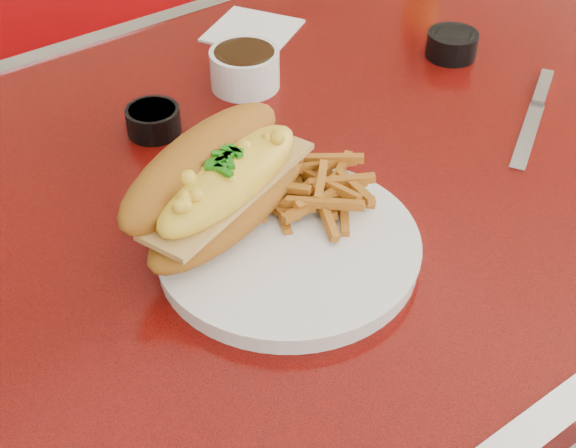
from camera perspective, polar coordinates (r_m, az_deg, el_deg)
diner_table at (r=1.06m, az=4.91°, el=-0.58°), size 1.23×0.83×0.77m
booth_bench_far at (r=1.81m, az=-12.61°, el=5.28°), size 1.20×0.51×0.90m
dinner_plate at (r=0.78m, az=0.00°, el=-1.67°), size 0.33×0.33×0.02m
mac_hoagie at (r=0.78m, az=-4.86°, el=2.98°), size 0.25×0.18×0.10m
fries_pile at (r=0.81m, az=1.60°, el=2.38°), size 0.14×0.13×0.03m
fork at (r=0.82m, az=0.24°, el=1.89°), size 0.09×0.14×0.00m
gravy_ramekin at (r=1.03m, az=-3.09°, el=11.05°), size 0.11×0.11×0.05m
sauce_cup_left at (r=0.96m, az=-9.56°, el=7.35°), size 0.07×0.07×0.03m
sauce_cup_right at (r=1.12m, az=11.60°, el=12.47°), size 0.08×0.08×0.03m
knife at (r=1.04m, az=17.23°, el=7.83°), size 0.20×0.13×0.01m
paper_napkin at (r=1.17m, az=-2.53°, el=13.59°), size 0.16×0.16×0.00m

